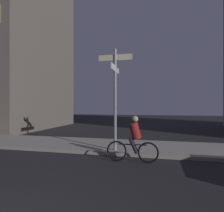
{
  "coord_description": "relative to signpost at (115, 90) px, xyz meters",
  "views": [
    {
      "loc": [
        2.57,
        -2.07,
        1.96
      ],
      "look_at": [
        0.65,
        6.08,
        1.95
      ],
      "focal_mm": 31.49,
      "sensor_mm": 36.0,
      "label": 1
    }
  ],
  "objects": [
    {
      "name": "cyclist",
      "position": [
        0.89,
        -1.06,
        -1.85
      ],
      "size": [
        1.82,
        0.33,
        1.61
      ],
      "color": "black",
      "rests_on": "ground_plane"
    },
    {
      "name": "sidewalk_kerb",
      "position": [
        -0.85,
        1.12,
        -2.53
      ],
      "size": [
        40.0,
        3.03,
        0.14
      ],
      "primitive_type": "cube",
      "color": "gray",
      "rests_on": "ground_plane"
    },
    {
      "name": "building_left_block",
      "position": [
        -12.0,
        7.41,
        4.72
      ],
      "size": [
        9.23,
        9.58,
        14.63
      ],
      "color": "#6B6056",
      "rests_on": "ground_plane"
    },
    {
      "name": "signpost",
      "position": [
        0.0,
        0.0,
        0.0
      ],
      "size": [
        1.41,
        1.43,
        4.15
      ],
      "color": "gray",
      "rests_on": "sidewalk_kerb"
    }
  ]
}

